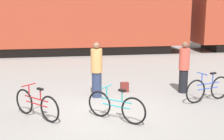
{
  "coord_description": "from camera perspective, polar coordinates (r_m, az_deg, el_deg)",
  "views": [
    {
      "loc": [
        -1.02,
        -8.55,
        3.07
      ],
      "look_at": [
        0.41,
        0.55,
        1.1
      ],
      "focal_mm": 50.0,
      "sensor_mm": 36.0,
      "label": 1
    }
  ],
  "objects": [
    {
      "name": "bicycle_maroon",
      "position": [
        8.77,
        -13.65,
        -6.13
      ],
      "size": [
        1.26,
        1.34,
        0.9
      ],
      "color": "black",
      "rests_on": "ground_plane"
    },
    {
      "name": "person_in_red",
      "position": [
        11.08,
        13.02,
        0.46
      ],
      "size": [
        0.36,
        0.36,
        1.8
      ],
      "rotation": [
        0.0,
        0.0,
        5.02
      ],
      "color": "black",
      "rests_on": "ground_plane"
    },
    {
      "name": "bicycle_blue",
      "position": [
        10.42,
        17.13,
        -3.32
      ],
      "size": [
        1.7,
        0.6,
        0.95
      ],
      "color": "black",
      "rests_on": "ground_plane"
    },
    {
      "name": "rail_far",
      "position": [
        20.54,
        -5.99,
        3.42
      ],
      "size": [
        53.67,
        0.07,
        0.01
      ],
      "primitive_type": "cube",
      "color": "#4C4238",
      "rests_on": "ground_plane"
    },
    {
      "name": "bicycle_teal",
      "position": [
        8.34,
        0.72,
        -6.69
      ],
      "size": [
        1.38,
        1.23,
        0.91
      ],
      "color": "black",
      "rests_on": "ground_plane"
    },
    {
      "name": "backpack",
      "position": [
        11.06,
        2.31,
        -3.14
      ],
      "size": [
        0.28,
        0.2,
        0.34
      ],
      "color": "maroon",
      "rests_on": "ground_plane"
    },
    {
      "name": "person_in_tan",
      "position": [
        10.29,
        -2.83,
        -0.02
      ],
      "size": [
        0.38,
        0.38,
        1.84
      ],
      "rotation": [
        0.0,
        0.0,
        4.04
      ],
      "color": "#283351",
      "rests_on": "ground_plane"
    },
    {
      "name": "rail_near",
      "position": [
        19.13,
        -5.76,
        2.78
      ],
      "size": [
        53.67,
        0.07,
        0.01
      ],
      "primitive_type": "cube",
      "color": "#4C4238",
      "rests_on": "ground_plane"
    },
    {
      "name": "freight_train",
      "position": [
        19.6,
        -6.06,
        11.14
      ],
      "size": [
        41.67,
        3.12,
        5.33
      ],
      "color": "black",
      "rests_on": "ground_plane"
    },
    {
      "name": "ground_plane",
      "position": [
        9.14,
        -2.0,
        -7.57
      ],
      "size": [
        80.0,
        80.0,
        0.0
      ],
      "primitive_type": "plane",
      "color": "gray"
    }
  ]
}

